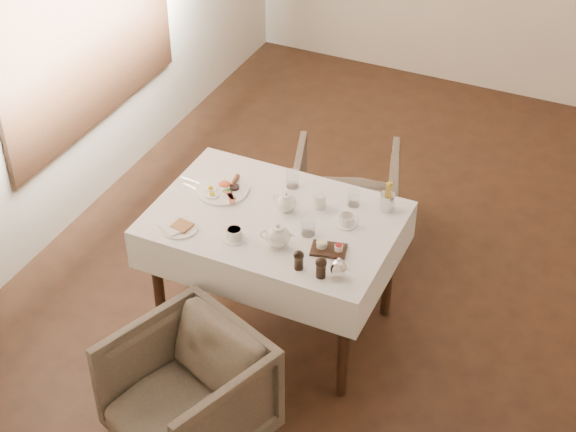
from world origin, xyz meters
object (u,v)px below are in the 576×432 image
(armchair_near, at_px, (188,393))
(armchair_far, at_px, (345,197))
(breakfast_plate, at_px, (223,189))
(teapot_centre, at_px, (286,201))
(table, at_px, (275,234))

(armchair_near, height_order, armchair_far, armchair_near)
(armchair_near, bearing_deg, armchair_far, 108.17)
(breakfast_plate, relative_size, teapot_centre, 1.96)
(table, bearing_deg, teapot_centre, 66.43)
(table, xyz_separation_m, armchair_near, (-0.03, -0.90, -0.33))
(armchair_far, relative_size, breakfast_plate, 2.28)
(table, relative_size, teapot_centre, 8.76)
(teapot_centre, bearing_deg, breakfast_plate, -178.19)
(armchair_near, xyz_separation_m, teapot_centre, (0.07, 0.98, 0.51))
(table, xyz_separation_m, breakfast_plate, (-0.35, 0.09, 0.13))
(teapot_centre, bearing_deg, table, -109.17)
(armchair_near, distance_m, breakfast_plate, 1.14)
(armchair_near, bearing_deg, teapot_centre, 106.98)
(armchair_far, xyz_separation_m, teapot_centre, (-0.02, -0.83, 0.52))
(armchair_near, relative_size, armchair_far, 1.03)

